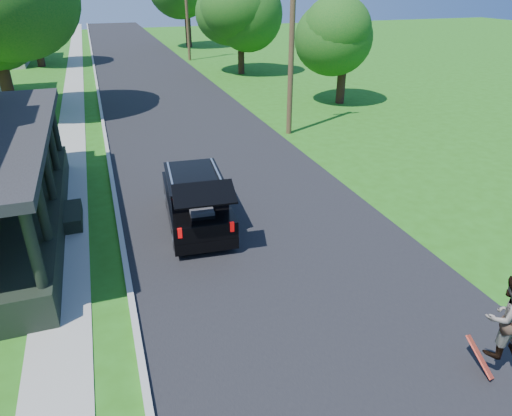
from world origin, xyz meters
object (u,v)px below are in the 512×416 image
object	(u,v)px
black_suv	(196,200)
tree_right_near	(345,27)
utility_pole_near	(292,36)
skateboarder	(506,317)

from	to	relation	value
black_suv	tree_right_near	xyz separation A→B (m)	(11.54, 12.32, 3.51)
black_suv	utility_pole_near	xyz separation A→B (m)	(6.25, 7.63, 3.71)
black_suv	utility_pole_near	world-z (taller)	utility_pole_near
skateboarder	tree_right_near	xyz separation A→B (m)	(7.53, 20.01, 2.96)
black_suv	skateboarder	distance (m)	8.69
tree_right_near	utility_pole_near	size ratio (longest dim) A/B	0.77
black_suv	skateboarder	bearing A→B (deg)	-57.67
utility_pole_near	black_suv	bearing A→B (deg)	-128.69
skateboarder	tree_right_near	distance (m)	21.58
black_suv	tree_right_near	distance (m)	17.24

